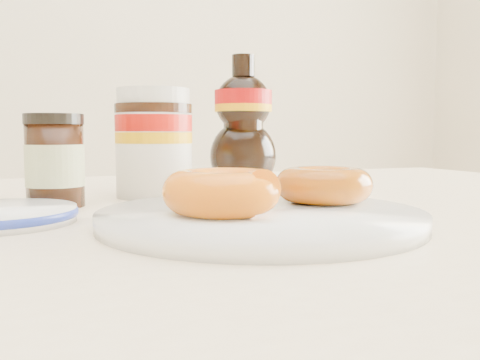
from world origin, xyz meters
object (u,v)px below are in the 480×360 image
object	(u,v)px
plate	(260,217)
donut_whole	(324,185)
nutella_jar	(154,139)
dark_jar	(55,162)
dining_table	(166,284)
syrup_bottle	(243,122)
donut_bitten	(225,192)

from	to	relation	value
plate	donut_whole	distance (m)	0.09
nutella_jar	donut_whole	bearing A→B (deg)	-60.34
donut_whole	dark_jar	distance (m)	0.29
dining_table	donut_whole	distance (m)	0.20
nutella_jar	plate	bearing A→B (deg)	-79.85
plate	nutella_jar	world-z (taller)	nutella_jar
syrup_bottle	dark_jar	distance (m)	0.29
plate	dark_jar	bearing A→B (deg)	130.73
plate	nutella_jar	bearing A→B (deg)	100.15
plate	dining_table	bearing A→B (deg)	110.59
dining_table	nutella_jar	xyz separation A→B (m)	(0.01, 0.10, 0.16)
donut_whole	nutella_jar	bearing A→B (deg)	119.66
dining_table	donut_bitten	bearing A→B (deg)	-83.36
nutella_jar	dark_jar	bearing A→B (deg)	-155.66
dining_table	syrup_bottle	distance (m)	0.28
donut_bitten	syrup_bottle	bearing A→B (deg)	62.26
plate	syrup_bottle	world-z (taller)	syrup_bottle
nutella_jar	dark_jar	size ratio (longest dim) A/B	1.34
dining_table	nutella_jar	size ratio (longest dim) A/B	10.54
dining_table	nutella_jar	bearing A→B (deg)	84.70
donut_bitten	dark_jar	distance (m)	0.23
donut_whole	nutella_jar	distance (m)	0.25
dining_table	donut_whole	world-z (taller)	donut_whole
syrup_bottle	plate	bearing A→B (deg)	-108.15
plate	syrup_bottle	xyz separation A→B (m)	(0.10, 0.30, 0.09)
nutella_jar	syrup_bottle	distance (m)	0.16
dining_table	syrup_bottle	bearing A→B (deg)	47.26
dining_table	syrup_bottle	world-z (taller)	syrup_bottle
dining_table	dark_jar	distance (m)	0.18
nutella_jar	dining_table	bearing A→B (deg)	-95.30
syrup_bottle	nutella_jar	bearing A→B (deg)	-155.96
donut_bitten	dark_jar	xyz separation A→B (m)	(-0.13, 0.19, 0.02)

